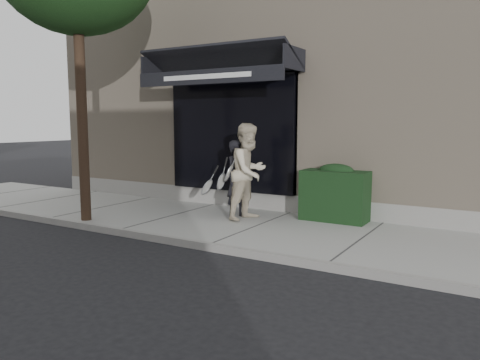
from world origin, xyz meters
The scene contains 7 objects.
ground centered at (0.00, 0.00, 0.00)m, with size 80.00×80.00×0.00m, color black.
sidewalk centered at (0.00, 0.00, 0.06)m, with size 20.00×3.00×0.12m, color #A3A39E.
curb centered at (0.00, -1.55, 0.07)m, with size 20.00×0.10×0.14m, color gray.
building_facade centered at (-0.01, 4.96, 2.74)m, with size 14.30×8.04×5.64m.
hedge centered at (1.10, 1.25, 0.66)m, with size 1.30×0.70×1.14m.
pedestrian_front centered at (-0.73, 0.48, 0.91)m, with size 0.81×0.88×1.59m.
pedestrian_back centered at (-0.43, 0.44, 1.09)m, with size 0.88×1.05×1.93m.
Camera 1 is at (4.20, -7.62, 2.08)m, focal length 35.00 mm.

